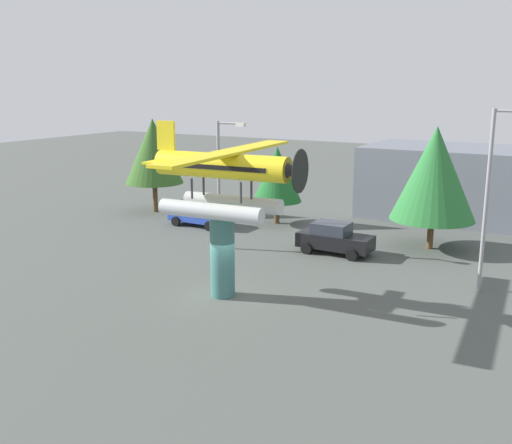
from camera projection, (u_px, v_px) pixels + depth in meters
The scene contains 11 objects.
ground_plane at pixel (223, 296), 26.92m from camera, with size 140.00×140.00×0.00m, color #4C514C.
display_pedestal at pixel (222, 256), 26.49m from camera, with size 1.10×1.10×3.76m, color #386B66.
floatplane_monument at pixel (224, 177), 25.63m from camera, with size 6.97×10.45×4.00m.
car_near_blue at pixel (199, 213), 39.99m from camera, with size 4.20×2.02×1.76m.
car_mid_black at pixel (334, 238), 33.44m from camera, with size 4.20×2.02×1.76m.
streetlight_primary at pixel (222, 175), 33.62m from camera, with size 1.84×0.28×7.33m.
streetlight_secondary at pixel (492, 189), 26.46m from camera, with size 1.84×0.28×8.32m.
storefront_building at pixel (462, 183), 42.06m from camera, with size 13.31×7.61×5.01m, color slate.
tree_west at pixel (153, 151), 43.51m from camera, with size 4.27×4.27×6.91m.
tree_east at pixel (277, 174), 40.07m from camera, with size 3.35×3.35×5.27m.
tree_center_back at pixel (434, 173), 33.61m from camera, with size 4.81×4.81×7.08m.
Camera 1 is at (14.01, -21.30, 9.38)m, focal length 41.73 mm.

